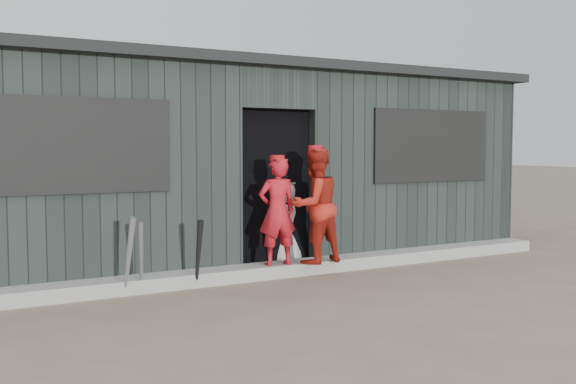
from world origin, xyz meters
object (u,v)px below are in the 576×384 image
player_red_left (277,211)px  bat_right (198,254)px  dugout (230,165)px  bat_mid (141,258)px  player_red_right (315,205)px  bat_left (129,257)px  player_grey_back (286,224)px

player_red_left → bat_right: bearing=14.8°
dugout → bat_mid: bearing=-134.7°
player_red_right → dugout: bearing=-89.3°
bat_left → dugout: (1.98, 1.94, 0.87)m
bat_left → player_red_left: player_red_left is taller
bat_left → player_grey_back: bearing=17.2°
bat_right → player_red_left: (1.05, 0.17, 0.40)m
player_grey_back → bat_mid: bearing=11.9°
player_red_left → bat_mid: bearing=8.7°
player_red_left → player_grey_back: player_red_left is taller
bat_left → bat_mid: bearing=31.0°
bat_mid → dugout: 2.75m
dugout → player_grey_back: bearing=-80.4°
bat_right → player_red_right: 1.57m
bat_left → bat_right: bat_left is taller
bat_mid → player_red_right: size_ratio=0.56×
bat_left → dugout: bearing=44.4°
bat_left → bat_mid: 0.18m
player_grey_back → dugout: dugout is taller
player_red_left → dugout: dugout is taller
player_red_left → player_red_right: player_red_right is taller
bat_right → player_grey_back: player_grey_back is taller
dugout → player_red_left: bearing=-95.7°
bat_left → player_red_left: size_ratio=0.68×
player_red_left → dugout: (0.18, 1.76, 0.50)m
bat_right → player_red_left: 1.14m
player_red_left → player_grey_back: 0.67m
bat_mid → bat_right: bat_mid is taller
player_red_right → dugout: dugout is taller
player_red_left → bat_left: bearing=11.3°
bat_left → player_red_left: 1.85m
player_red_left → player_grey_back: size_ratio=1.14×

